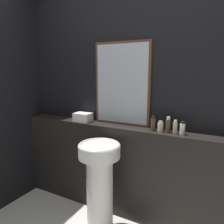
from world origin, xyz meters
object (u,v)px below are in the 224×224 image
(towel_stack, at_px, (83,117))
(hand_soap_bottle, at_px, (183,128))
(conditioner_bottle, at_px, (160,127))
(body_wash_bottle, at_px, (175,127))
(lotion_bottle, at_px, (168,125))
(mirror, at_px, (122,84))
(pedestal_sink, at_px, (100,181))
(shampoo_bottle, at_px, (153,124))

(towel_stack, xyz_separation_m, hand_soap_bottle, (1.10, 0.00, 0.01))
(conditioner_bottle, bearing_deg, body_wash_bottle, 0.00)
(towel_stack, bearing_deg, lotion_bottle, 0.00)
(mirror, xyz_separation_m, lotion_bottle, (0.52, -0.08, -0.36))
(towel_stack, relative_size, hand_soap_bottle, 1.57)
(pedestal_sink, distance_m, hand_soap_bottle, 0.92)
(mirror, xyz_separation_m, shampoo_bottle, (0.37, -0.08, -0.36))
(pedestal_sink, bearing_deg, towel_stack, 141.10)
(shampoo_bottle, xyz_separation_m, lotion_bottle, (0.14, 0.00, 0.00))
(pedestal_sink, bearing_deg, lotion_bottle, 32.69)
(towel_stack, bearing_deg, conditioner_bottle, 0.00)
(pedestal_sink, bearing_deg, conditioner_bottle, 36.51)
(hand_soap_bottle, bearing_deg, towel_stack, 180.00)
(conditioner_bottle, bearing_deg, towel_stack, 180.00)
(shampoo_bottle, relative_size, conditioner_bottle, 1.40)
(shampoo_bottle, bearing_deg, conditioner_bottle, 0.00)
(pedestal_sink, xyz_separation_m, shampoo_bottle, (0.40, 0.35, 0.53))
(pedestal_sink, relative_size, lotion_bottle, 5.86)
(lotion_bottle, relative_size, body_wash_bottle, 1.19)
(towel_stack, distance_m, lotion_bottle, 0.97)
(mirror, distance_m, conditioner_bottle, 0.59)
(shampoo_bottle, relative_size, body_wash_bottle, 1.13)
(conditioner_bottle, xyz_separation_m, lotion_bottle, (0.07, 0.00, 0.02))
(body_wash_bottle, bearing_deg, lotion_bottle, -180.00)
(lotion_bottle, bearing_deg, towel_stack, 180.00)
(towel_stack, distance_m, shampoo_bottle, 0.83)
(lotion_bottle, bearing_deg, pedestal_sink, -147.31)
(pedestal_sink, bearing_deg, mirror, 87.07)
(mirror, bearing_deg, towel_stack, -170.15)
(mirror, bearing_deg, conditioner_bottle, -9.95)
(pedestal_sink, distance_m, mirror, 0.99)
(conditioner_bottle, distance_m, hand_soap_bottle, 0.20)
(lotion_bottle, bearing_deg, conditioner_bottle, 180.00)
(shampoo_bottle, height_order, hand_soap_bottle, shampoo_bottle)
(shampoo_bottle, distance_m, conditioner_bottle, 0.08)
(towel_stack, bearing_deg, body_wash_bottle, 0.00)
(shampoo_bottle, xyz_separation_m, hand_soap_bottle, (0.28, 0.00, -0.01))
(lotion_bottle, height_order, hand_soap_bottle, lotion_bottle)
(pedestal_sink, distance_m, body_wash_bottle, 0.87)
(mirror, xyz_separation_m, towel_stack, (-0.45, -0.08, -0.38))
(mirror, relative_size, shampoo_bottle, 5.97)
(pedestal_sink, distance_m, shampoo_bottle, 0.75)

